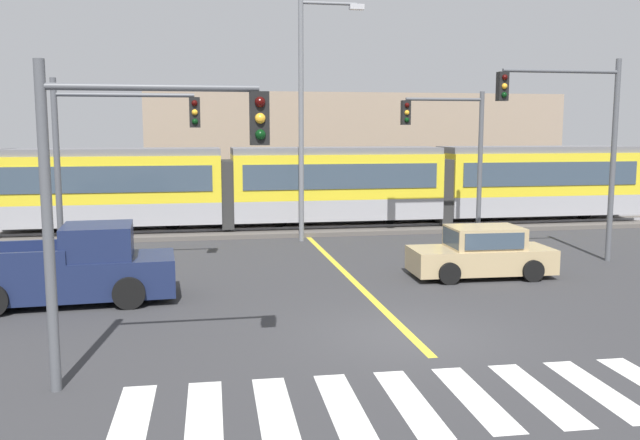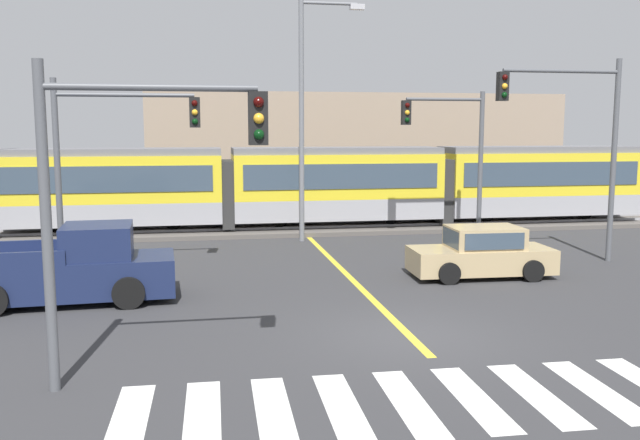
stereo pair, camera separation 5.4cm
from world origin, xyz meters
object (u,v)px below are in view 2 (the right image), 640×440
at_px(street_lamp_centre, 307,105).
at_px(traffic_light_mid_left, 109,146).
at_px(light_rail_tram, 336,183).
at_px(traffic_light_near_left, 127,174).
at_px(traffic_light_far_right, 454,143).
at_px(traffic_light_mid_right, 577,129).
at_px(pickup_truck, 71,270).
at_px(sedan_crossing, 481,254).

bearing_deg(street_lamp_centre, traffic_light_mid_left, -142.17).
xyz_separation_m(light_rail_tram, street_lamp_centre, (-1.71, -2.77, 3.26)).
bearing_deg(traffic_light_near_left, street_lamp_centre, 69.80).
distance_m(traffic_light_mid_left, traffic_light_far_right, 12.67).
bearing_deg(traffic_light_near_left, traffic_light_far_right, 50.21).
relative_size(traffic_light_mid_right, traffic_light_far_right, 1.15).
distance_m(pickup_truck, traffic_light_far_right, 14.78).
xyz_separation_m(sedan_crossing, pickup_truck, (-11.53, -1.00, 0.14)).
xyz_separation_m(pickup_truck, traffic_light_mid_right, (15.38, 2.56, 3.57)).
relative_size(sedan_crossing, traffic_light_mid_right, 0.64).
relative_size(traffic_light_mid_left, traffic_light_mid_right, 0.88).
distance_m(traffic_light_near_left, street_lamp_centre, 15.60).
xyz_separation_m(pickup_truck, traffic_light_far_right, (12.81, 6.72, 3.03)).
relative_size(traffic_light_far_right, street_lamp_centre, 0.62).
xyz_separation_m(pickup_truck, traffic_light_near_left, (2.10, -6.13, 2.82)).
xyz_separation_m(sedan_crossing, traffic_light_mid_right, (3.86, 1.56, 3.71)).
bearing_deg(pickup_truck, street_lamp_centre, 48.47).
bearing_deg(traffic_light_mid_left, traffic_light_mid_right, -2.25).
distance_m(light_rail_tram, traffic_light_mid_right, 10.90).
relative_size(pickup_truck, traffic_light_near_left, 1.00).
bearing_deg(pickup_truck, sedan_crossing, 4.94).
height_order(sedan_crossing, pickup_truck, pickup_truck).
height_order(pickup_truck, traffic_light_mid_right, traffic_light_mid_right).
distance_m(sedan_crossing, traffic_light_mid_left, 11.53).
bearing_deg(sedan_crossing, traffic_light_far_right, 77.38).
bearing_deg(street_lamp_centre, sedan_crossing, -61.27).
height_order(light_rail_tram, traffic_light_far_right, traffic_light_far_right).
relative_size(sedan_crossing, traffic_light_far_right, 0.73).
bearing_deg(traffic_light_far_right, street_lamp_centre, 162.40).
height_order(light_rail_tram, sedan_crossing, light_rail_tram).
xyz_separation_m(pickup_truck, traffic_light_mid_left, (0.66, 3.14, 3.06)).
relative_size(traffic_light_mid_left, street_lamp_centre, 0.63).
bearing_deg(light_rail_tram, traffic_light_mid_left, -136.60).
height_order(light_rail_tram, pickup_truck, light_rail_tram).
xyz_separation_m(pickup_truck, street_lamp_centre, (7.46, 8.42, 4.47)).
height_order(traffic_light_mid_left, traffic_light_near_left, traffic_light_mid_left).
height_order(pickup_truck, traffic_light_mid_left, traffic_light_mid_left).
relative_size(traffic_light_mid_left, traffic_light_near_left, 1.06).
height_order(sedan_crossing, traffic_light_far_right, traffic_light_far_right).
xyz_separation_m(light_rail_tram, pickup_truck, (-9.17, -11.19, -1.20)).
height_order(light_rail_tram, traffic_light_near_left, traffic_light_near_left).
xyz_separation_m(sedan_crossing, traffic_light_mid_left, (-10.87, 2.14, 3.20)).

